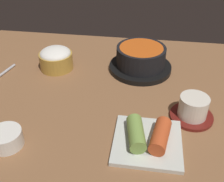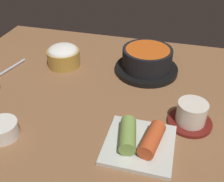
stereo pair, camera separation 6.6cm
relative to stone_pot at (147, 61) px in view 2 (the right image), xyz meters
The scene contains 6 objects.
dining_table 17.90cm from the stone_pot, 118.97° to the right, with size 100.00×76.00×2.00cm, color brown.
stone_pot is the anchor object (origin of this frame).
rice_bowl 26.22cm from the stone_pot, behind, with size 10.26×10.26×6.93cm.
tea_cup_with_saucer 25.35cm from the stone_pot, 56.86° to the right, with size 10.48×10.48×6.04cm.
kimchi_plate 31.76cm from the stone_pot, 83.54° to the right, with size 14.80×14.80×4.52cm.
side_bowl_near 44.95cm from the stone_pot, 126.20° to the right, with size 7.08×7.08×3.69cm.
Camera 2 is at (16.86, -57.49, 45.82)cm, focal length 43.46 mm.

